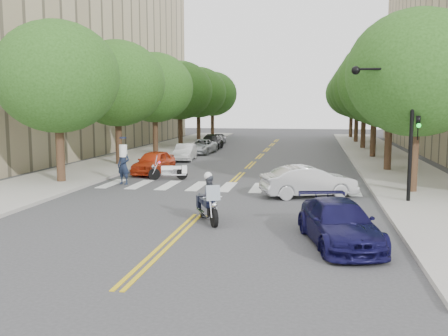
% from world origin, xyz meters
% --- Properties ---
extents(ground, '(140.00, 140.00, 0.00)m').
position_xyz_m(ground, '(0.00, 0.00, 0.00)').
color(ground, '#38383A').
rests_on(ground, ground).
extents(sidewalk_left, '(5.00, 60.00, 0.15)m').
position_xyz_m(sidewalk_left, '(-9.50, 22.00, 0.07)').
color(sidewalk_left, '#9E9991').
rests_on(sidewalk_left, ground).
extents(sidewalk_right, '(5.00, 60.00, 0.15)m').
position_xyz_m(sidewalk_right, '(9.50, 22.00, 0.07)').
color(sidewalk_right, '#9E9991').
rests_on(sidewalk_right, ground).
extents(tree_l_0, '(6.40, 6.40, 8.45)m').
position_xyz_m(tree_l_0, '(-8.80, 6.00, 5.55)').
color(tree_l_0, '#382316').
rests_on(tree_l_0, ground).
extents(tree_l_1, '(6.40, 6.40, 8.45)m').
position_xyz_m(tree_l_1, '(-8.80, 14.00, 5.55)').
color(tree_l_1, '#382316').
rests_on(tree_l_1, ground).
extents(tree_l_2, '(6.40, 6.40, 8.45)m').
position_xyz_m(tree_l_2, '(-8.80, 22.00, 5.55)').
color(tree_l_2, '#382316').
rests_on(tree_l_2, ground).
extents(tree_l_3, '(6.40, 6.40, 8.45)m').
position_xyz_m(tree_l_3, '(-8.80, 30.00, 5.55)').
color(tree_l_3, '#382316').
rests_on(tree_l_3, ground).
extents(tree_l_4, '(6.40, 6.40, 8.45)m').
position_xyz_m(tree_l_4, '(-8.80, 38.00, 5.55)').
color(tree_l_4, '#382316').
rests_on(tree_l_4, ground).
extents(tree_l_5, '(6.40, 6.40, 8.45)m').
position_xyz_m(tree_l_5, '(-8.80, 46.00, 5.55)').
color(tree_l_5, '#382316').
rests_on(tree_l_5, ground).
extents(tree_r_0, '(6.40, 6.40, 8.45)m').
position_xyz_m(tree_r_0, '(8.80, 6.00, 5.55)').
color(tree_r_0, '#382316').
rests_on(tree_r_0, ground).
extents(tree_r_1, '(6.40, 6.40, 8.45)m').
position_xyz_m(tree_r_1, '(8.80, 14.00, 5.55)').
color(tree_r_1, '#382316').
rests_on(tree_r_1, ground).
extents(tree_r_2, '(6.40, 6.40, 8.45)m').
position_xyz_m(tree_r_2, '(8.80, 22.00, 5.55)').
color(tree_r_2, '#382316').
rests_on(tree_r_2, ground).
extents(tree_r_3, '(6.40, 6.40, 8.45)m').
position_xyz_m(tree_r_3, '(8.80, 30.00, 5.55)').
color(tree_r_3, '#382316').
rests_on(tree_r_3, ground).
extents(tree_r_4, '(6.40, 6.40, 8.45)m').
position_xyz_m(tree_r_4, '(8.80, 38.00, 5.55)').
color(tree_r_4, '#382316').
rests_on(tree_r_4, ground).
extents(tree_r_5, '(6.40, 6.40, 8.45)m').
position_xyz_m(tree_r_5, '(8.80, 46.00, 5.55)').
color(tree_r_5, '#382316').
rests_on(tree_r_5, ground).
extents(traffic_signal_pole, '(2.82, 0.42, 6.00)m').
position_xyz_m(traffic_signal_pole, '(7.72, 3.50, 3.72)').
color(traffic_signal_pole, black).
rests_on(traffic_signal_pole, ground).
extents(motorcycle_police, '(1.20, 2.07, 1.79)m').
position_xyz_m(motorcycle_police, '(0.59, -1.02, 0.80)').
color(motorcycle_police, black).
rests_on(motorcycle_police, ground).
extents(motorcycle_parked, '(2.13, 0.91, 1.40)m').
position_xyz_m(motorcycle_parked, '(-3.47, 8.42, 0.49)').
color(motorcycle_parked, black).
rests_on(motorcycle_parked, ground).
extents(officer_standing, '(0.84, 0.68, 2.00)m').
position_xyz_m(officer_standing, '(-5.51, 6.47, 1.00)').
color(officer_standing, '#171F34').
rests_on(officer_standing, ground).
extents(convertible, '(4.53, 2.96, 1.41)m').
position_xyz_m(convertible, '(4.08, 4.50, 0.70)').
color(convertible, silver).
rests_on(convertible, ground).
extents(sedan_blue, '(2.82, 4.76, 1.29)m').
position_xyz_m(sedan_blue, '(5.04, -3.22, 0.65)').
color(sedan_blue, '#0F0D3A').
rests_on(sedan_blue, ground).
extents(parked_car_a, '(1.88, 4.19, 1.40)m').
position_xyz_m(parked_car_a, '(-5.20, 10.56, 0.70)').
color(parked_car_a, red).
rests_on(parked_car_a, ground).
extents(parked_car_b, '(1.68, 3.87, 1.24)m').
position_xyz_m(parked_car_b, '(-5.20, 18.00, 0.62)').
color(parked_car_b, silver).
rests_on(parked_car_b, ground).
extents(parked_car_c, '(2.28, 4.47, 1.21)m').
position_xyz_m(parked_car_c, '(-5.20, 23.33, 0.60)').
color(parked_car_c, silver).
rests_on(parked_car_c, ground).
extents(parked_car_d, '(2.00, 4.66, 1.34)m').
position_xyz_m(parked_car_d, '(-5.20, 27.69, 0.67)').
color(parked_car_d, black).
rests_on(parked_car_d, ground).
extents(parked_car_e, '(1.38, 3.43, 1.17)m').
position_xyz_m(parked_car_e, '(-5.76, 34.00, 0.58)').
color(parked_car_e, '#99989D').
rests_on(parked_car_e, ground).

